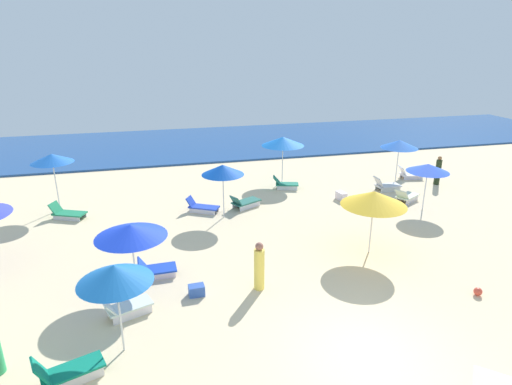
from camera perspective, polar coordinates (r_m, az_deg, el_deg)
name	(u,v)px	position (r m, az deg, el deg)	size (l,w,h in m)	color
ground_plane	(368,355)	(11.79, 14.74, -20.23)	(60.00, 60.00, 0.00)	beige
ocean	(216,142)	(33.22, -5.35, 6.72)	(60.00, 11.48, 0.12)	navy
umbrella_0	(399,144)	(24.27, 18.64, 6.16)	(1.98, 1.98, 2.43)	silver
lounge_chair_0_0	(409,174)	(25.84, 19.85, 2.33)	(1.43, 0.87, 0.74)	silver
lounge_chair_0_1	(386,185)	(23.36, 17.00, 0.91)	(1.41, 0.69, 0.78)	silver
umbrella_1	(374,198)	(15.75, 15.52, -0.76)	(2.35, 2.35, 2.40)	silver
umbrella_2	(428,168)	(20.81, 22.03, 3.06)	(1.90, 1.90, 2.20)	silver
lounge_chair_2_0	(406,196)	(22.00, 19.45, -0.49)	(1.52, 1.21, 0.75)	silver
umbrella_4	(52,158)	(21.19, -25.65, 4.14)	(1.85, 1.85, 2.68)	silver
lounge_chair_4_0	(67,213)	(20.64, -23.95, -2.52)	(1.63, 1.17, 0.71)	silver
umbrella_5	(131,231)	(13.46, -16.42, -4.94)	(2.19, 2.19, 2.22)	silver
lounge_chair_5_0	(156,269)	(14.82, -13.23, -9.93)	(1.26, 0.70, 0.66)	silver
umbrella_6	(115,274)	(10.83, -18.38, -10.28)	(1.81, 1.81, 2.44)	silver
lounge_chair_6_0	(126,307)	(13.10, -16.97, -14.47)	(1.48, 1.02, 0.68)	silver
lounge_chair_6_1	(67,371)	(11.44, -23.93, -21.01)	(1.59, 1.05, 0.83)	silver
umbrella_7	(223,170)	(18.38, -4.47, 3.05)	(1.84, 1.84, 2.43)	silver
lounge_chair_7_0	(245,202)	(20.07, -1.52, -1.30)	(1.59, 1.23, 0.69)	silver
lounge_chair_7_1	(202,207)	(19.74, -7.25, -1.91)	(1.56, 1.20, 0.67)	silver
umbrella_8	(283,141)	(23.32, 3.62, 6.86)	(2.33, 2.33, 2.54)	silver
lounge_chair_8_0	(285,184)	(22.65, 3.91, 1.14)	(1.44, 0.91, 0.70)	silver
beachgoer_0	(259,267)	(13.51, 0.43, -9.95)	(0.46, 0.46, 1.61)	#F9D956
beachgoer_1	(438,171)	(25.21, 23.17, 2.64)	(0.40, 0.40, 1.59)	#23301A
cooler_box_0	(197,290)	(13.61, -7.96, -12.84)	(0.48, 0.33, 0.34)	#2F55AF
cooler_box_1	(341,196)	(21.49, 11.34, -0.44)	(0.56, 0.33, 0.40)	white
beach_ball_2	(478,291)	(15.15, 27.56, -11.66)	(0.26, 0.26, 0.26)	#D74634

